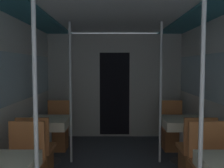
# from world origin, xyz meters

# --- Properties ---
(wall_left) EXTENTS (0.05, 6.50, 2.22)m
(wall_left) POSITION_xyz_m (-1.46, 1.85, 1.15)
(wall_left) COLOR silver
(wall_left) RESTS_ON ground_plane
(ceiling_panel) EXTENTS (2.92, 6.50, 0.07)m
(ceiling_panel) POSITION_xyz_m (0.00, 1.85, 2.26)
(ceiling_panel) COLOR silver
(ceiling_panel) RESTS_ON wall_left
(bulkhead_far) EXTENTS (2.86, 0.09, 2.22)m
(bulkhead_far) POSITION_xyz_m (0.00, 3.98, 1.10)
(bulkhead_far) COLOR #A8A8A3
(bulkhead_far) RESTS_ON ground_plane
(support_pole_left_0) EXTENTS (0.04, 0.04, 2.22)m
(support_pole_left_0) POSITION_xyz_m (-0.71, 0.70, 1.11)
(support_pole_left_0) COLOR silver
(support_pole_left_0) RESTS_ON ground_plane
(dining_table_left_1) EXTENTS (0.63, 0.63, 0.71)m
(dining_table_left_1) POSITION_xyz_m (-1.06, 2.48, 0.60)
(dining_table_left_1) COLOR #4C4C51
(dining_table_left_1) RESTS_ON ground_plane
(chair_left_near_1) EXTENTS (0.42, 0.42, 0.88)m
(chair_left_near_1) POSITION_xyz_m (-1.06, 1.86, 0.28)
(chair_left_near_1) COLOR #9C5B31
(chair_left_near_1) RESTS_ON ground_plane
(chair_left_far_1) EXTENTS (0.42, 0.42, 0.88)m
(chair_left_far_1) POSITION_xyz_m (-1.06, 3.11, 0.28)
(chair_left_far_1) COLOR #9C5B31
(chair_left_far_1) RESTS_ON ground_plane
(support_pole_left_1) EXTENTS (0.04, 0.04, 2.22)m
(support_pole_left_1) POSITION_xyz_m (-0.71, 2.48, 1.11)
(support_pole_left_1) COLOR silver
(support_pole_left_1) RESTS_ON ground_plane
(support_pole_right_0) EXTENTS (0.04, 0.04, 2.22)m
(support_pole_right_0) POSITION_xyz_m (0.71, 0.70, 1.11)
(support_pole_right_0) COLOR silver
(support_pole_right_0) RESTS_ON ground_plane
(dining_table_right_1) EXTENTS (0.63, 0.63, 0.71)m
(dining_table_right_1) POSITION_xyz_m (1.06, 2.48, 0.60)
(dining_table_right_1) COLOR #4C4C51
(dining_table_right_1) RESTS_ON ground_plane
(chair_right_near_1) EXTENTS (0.42, 0.42, 0.88)m
(chair_right_near_1) POSITION_xyz_m (1.06, 1.86, 0.28)
(chair_right_near_1) COLOR #9C5B31
(chair_right_near_1) RESTS_ON ground_plane
(chair_right_far_1) EXTENTS (0.42, 0.42, 0.88)m
(chair_right_far_1) POSITION_xyz_m (1.06, 3.11, 0.28)
(chair_right_far_1) COLOR #9C5B31
(chair_right_far_1) RESTS_ON ground_plane
(support_pole_right_1) EXTENTS (0.04, 0.04, 2.22)m
(support_pole_right_1) POSITION_xyz_m (0.71, 2.48, 1.11)
(support_pole_right_1) COLOR silver
(support_pole_right_1) RESTS_ON ground_plane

